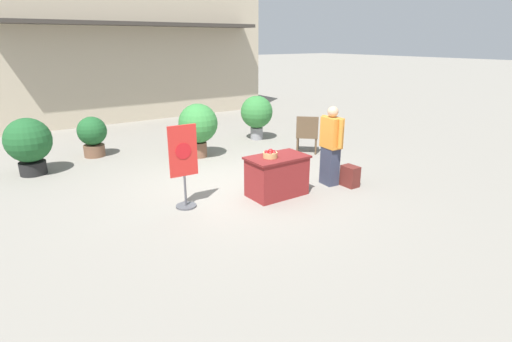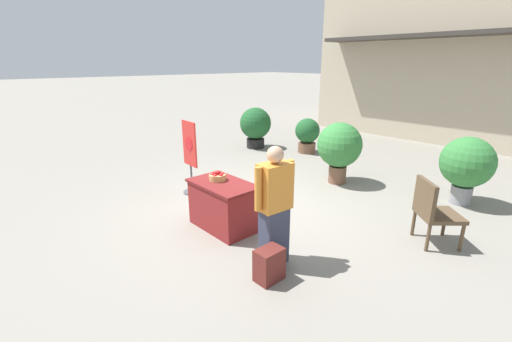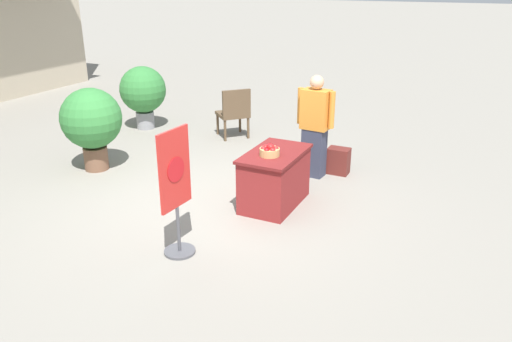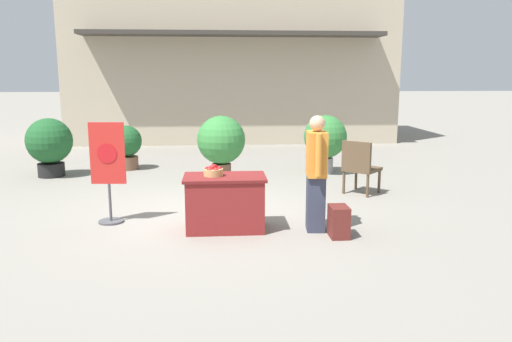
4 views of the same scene
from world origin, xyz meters
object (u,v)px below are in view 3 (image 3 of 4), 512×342
(backpack, at_px, (338,161))
(potted_plant_near_left, at_px, (143,91))
(potted_plant_far_left, at_px, (91,121))
(apple_basket, at_px, (270,151))
(poster_board, at_px, (176,190))
(patio_chair, at_px, (234,111))
(display_table, at_px, (275,178))
(person_visitor, at_px, (315,126))

(backpack, xyz_separation_m, potted_plant_near_left, (0.73, 4.35, 0.57))
(potted_plant_near_left, height_order, potted_plant_far_left, potted_plant_far_left)
(apple_basket, xyz_separation_m, poster_board, (-1.51, 0.44, -0.05))
(apple_basket, distance_m, patio_chair, 3.24)
(apple_basket, distance_m, poster_board, 1.57)
(potted_plant_near_left, xyz_separation_m, potted_plant_far_left, (-2.26, -0.74, 0.04))
(display_table, distance_m, potted_plant_far_left, 3.19)
(display_table, relative_size, poster_board, 0.77)
(backpack, bearing_deg, apple_basket, 164.36)
(person_visitor, distance_m, potted_plant_far_left, 3.52)
(backpack, relative_size, poster_board, 0.29)
(potted_plant_far_left, bearing_deg, backpack, -67.07)
(person_visitor, height_order, potted_plant_near_left, person_visitor)
(apple_basket, relative_size, poster_board, 0.18)
(apple_basket, distance_m, potted_plant_far_left, 3.15)
(display_table, xyz_separation_m, backpack, (1.50, -0.45, -0.17))
(poster_board, height_order, patio_chair, poster_board)
(display_table, height_order, person_visitor, person_visitor)
(person_visitor, distance_m, poster_board, 2.97)
(apple_basket, bearing_deg, patio_chair, 36.32)
(apple_basket, relative_size, patio_chair, 0.27)
(apple_basket, bearing_deg, potted_plant_near_left, 58.45)
(person_visitor, xyz_separation_m, patio_chair, (1.19, 2.04, -0.27))
(display_table, bearing_deg, person_visitor, -5.51)
(backpack, relative_size, potted_plant_near_left, 0.33)
(backpack, distance_m, potted_plant_far_left, 3.97)
(poster_board, xyz_separation_m, patio_chair, (4.11, 1.47, -0.24))
(display_table, relative_size, person_visitor, 0.71)
(patio_chair, bearing_deg, backpack, -158.84)
(apple_basket, distance_m, backpack, 1.83)
(backpack, distance_m, poster_board, 3.34)
(person_visitor, bearing_deg, backpack, 132.82)
(person_visitor, distance_m, potted_plant_near_left, 4.14)
(poster_board, bearing_deg, patio_chair, 113.47)
(display_table, bearing_deg, apple_basket, 175.48)
(display_table, relative_size, apple_basket, 4.25)
(apple_basket, xyz_separation_m, backpack, (1.65, -0.46, -0.62))
(patio_chair, bearing_deg, potted_plant_far_left, 106.17)
(person_visitor, height_order, backpack, person_visitor)
(poster_board, bearing_deg, apple_basket, 77.58)
(potted_plant_far_left, bearing_deg, person_visitor, -68.75)
(apple_basket, relative_size, person_visitor, 0.17)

